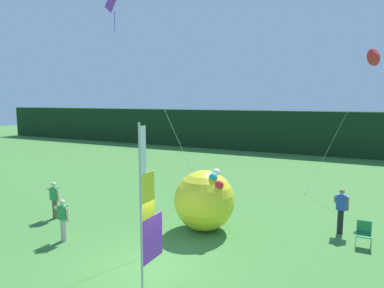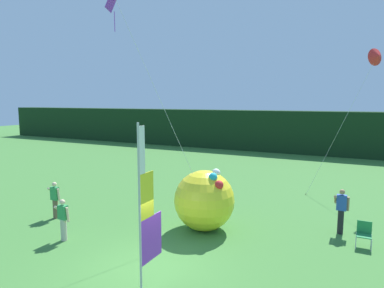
# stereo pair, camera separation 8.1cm
# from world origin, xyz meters

# --- Properties ---
(ground_plane) EXTENTS (120.00, 120.00, 0.00)m
(ground_plane) POSITION_xyz_m (0.00, 0.00, 0.00)
(ground_plane) COLOR #3D7533
(distant_treeline) EXTENTS (80.00, 2.40, 4.14)m
(distant_treeline) POSITION_xyz_m (0.00, 26.11, 2.07)
(distant_treeline) COLOR black
(distant_treeline) RESTS_ON ground
(banner_flag) EXTENTS (0.06, 1.03, 4.60)m
(banner_flag) POSITION_xyz_m (0.67, -0.96, 2.20)
(banner_flag) COLOR #B7B7BC
(banner_flag) RESTS_ON ground
(person_near_banner) EXTENTS (0.55, 0.48, 1.76)m
(person_near_banner) POSITION_xyz_m (5.06, 5.77, 0.94)
(person_near_banner) COLOR black
(person_near_banner) RESTS_ON ground
(person_mid_field) EXTENTS (0.55, 0.48, 1.56)m
(person_mid_field) POSITION_xyz_m (-4.01, 0.45, 0.83)
(person_mid_field) COLOR #B7B2A3
(person_mid_field) RESTS_ON ground
(person_far_left) EXTENTS (0.55, 0.48, 1.62)m
(person_far_left) POSITION_xyz_m (-6.21, 2.01, 0.86)
(person_far_left) COLOR brown
(person_far_left) RESTS_ON ground
(inflatable_balloon) EXTENTS (2.40, 2.40, 2.48)m
(inflatable_balloon) POSITION_xyz_m (0.18, 3.75, 1.21)
(inflatable_balloon) COLOR yellow
(inflatable_balloon) RESTS_ON ground
(folding_chair) EXTENTS (0.51, 0.51, 0.89)m
(folding_chair) POSITION_xyz_m (5.87, 4.87, 0.51)
(folding_chair) COLOR #BCBCC1
(folding_chair) RESTS_ON ground
(kite_red_delta_0) EXTENTS (3.50, 1.54, 7.83)m
(kite_red_delta_0) POSITION_xyz_m (6.07, 11.86, 7.35)
(kite_red_delta_0) COLOR brown
(kite_red_delta_0) RESTS_ON ground
(kite_purple_diamond_2) EXTENTS (3.55, 2.61, 9.33)m
(kite_purple_diamond_2) POSITION_xyz_m (-2.39, 1.95, 8.45)
(kite_purple_diamond_2) COLOR brown
(kite_purple_diamond_2) RESTS_ON ground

